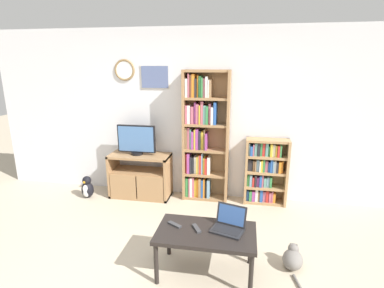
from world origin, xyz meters
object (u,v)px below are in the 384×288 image
object	(u,v)px
television	(136,140)
coffee_table	(206,236)
remote_near_laptop	(197,228)
tv_stand	(140,176)
penguin_figurine	(87,188)
remote_far_from_laptop	(175,225)
laptop	(229,224)
cat	(293,258)
bookshelf_short	(264,171)
bookshelf_tall	(202,138)

from	to	relation	value
television	coffee_table	world-z (taller)	television
remote_near_laptop	coffee_table	bearing A→B (deg)	139.25
tv_stand	penguin_figurine	distance (m)	0.86
tv_stand	penguin_figurine	world-z (taller)	tv_stand
penguin_figurine	remote_far_from_laptop	bearing A→B (deg)	-37.99
remote_near_laptop	penguin_figurine	bearing A→B (deg)	-64.82
remote_near_laptop	laptop	bearing A→B (deg)	160.77
cat	bookshelf_short	bearing A→B (deg)	108.10
television	tv_stand	bearing A→B (deg)	-23.62
bookshelf_tall	bookshelf_short	xyz separation A→B (m)	(0.95, 0.00, -0.48)
remote_far_from_laptop	remote_near_laptop	bearing A→B (deg)	-66.87
television	bookshelf_short	distance (m)	2.01
remote_near_laptop	penguin_figurine	distance (m)	2.46
television	cat	distance (m)	2.74
bookshelf_short	remote_far_from_laptop	world-z (taller)	bookshelf_short
cat	remote_far_from_laptop	bearing A→B (deg)	-161.62
television	remote_far_from_laptop	distance (m)	1.93
bookshelf_tall	bookshelf_short	world-z (taller)	bookshelf_tall
coffee_table	remote_near_laptop	size ratio (longest dim) A/B	6.09
television	remote_far_from_laptop	size ratio (longest dim) A/B	3.74
tv_stand	cat	distance (m)	2.58
bookshelf_tall	remote_near_laptop	size ratio (longest dim) A/B	12.38
laptop	coffee_table	bearing A→B (deg)	-143.76
tv_stand	coffee_table	xyz separation A→B (m)	(1.28, -1.63, 0.08)
coffee_table	laptop	world-z (taller)	laptop
bookshelf_tall	laptop	size ratio (longest dim) A/B	5.43
tv_stand	laptop	bearing A→B (deg)	-46.15
bookshelf_tall	coffee_table	xyz separation A→B (m)	(0.30, -1.76, -0.56)
tv_stand	cat	xyz separation A→B (m)	(2.16, -1.39, -0.24)
tv_stand	bookshelf_short	bearing A→B (deg)	3.79
tv_stand	laptop	xyz separation A→B (m)	(1.50, -1.56, 0.19)
coffee_table	remote_far_from_laptop	bearing A→B (deg)	171.41
laptop	bookshelf_short	bearing A→B (deg)	92.42
bookshelf_tall	remote_near_laptop	distance (m)	1.82
laptop	remote_near_laptop	size ratio (longest dim) A/B	2.28
bookshelf_short	remote_far_from_laptop	distance (m)	1.97
coffee_table	remote_far_from_laptop	size ratio (longest dim) A/B	6.11
bookshelf_tall	bookshelf_short	bearing A→B (deg)	0.20
remote_far_from_laptop	penguin_figurine	size ratio (longest dim) A/B	0.45
tv_stand	bookshelf_short	distance (m)	1.94
television	cat	world-z (taller)	television
television	bookshelf_tall	world-z (taller)	bookshelf_tall
cat	bookshelf_tall	bearing A→B (deg)	137.30
bookshelf_short	remote_far_from_laptop	bearing A→B (deg)	-119.82
television	remote_near_laptop	distance (m)	2.08
laptop	cat	size ratio (longest dim) A/B	0.72
bookshelf_tall	remote_far_from_laptop	world-z (taller)	bookshelf_tall
coffee_table	penguin_figurine	xyz separation A→B (m)	(-2.09, 1.43, -0.26)
bookshelf_short	penguin_figurine	size ratio (longest dim) A/B	2.80
bookshelf_tall	coffee_table	bearing A→B (deg)	-80.37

